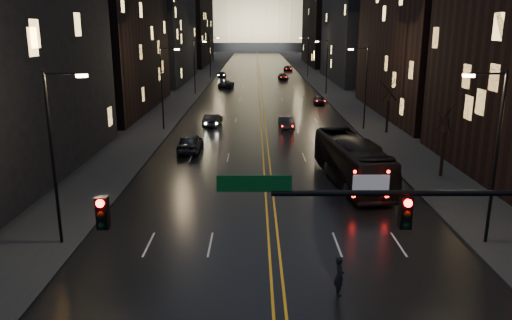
{
  "coord_description": "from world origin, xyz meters",
  "views": [
    {
      "loc": [
        -0.98,
        -13.9,
        10.91
      ],
      "look_at": [
        -0.91,
        13.81,
        3.54
      ],
      "focal_mm": 35.0,
      "sensor_mm": 36.0,
      "label": 1
    }
  ],
  "objects_px": {
    "bus": "(352,161)",
    "oncoming_car_b": "(213,120)",
    "oncoming_car_a": "(190,142)",
    "pedestrian_a": "(339,276)",
    "receding_car_a": "(286,123)",
    "traffic_signal": "(484,228)"
  },
  "relations": [
    {
      "from": "bus",
      "to": "pedestrian_a",
      "type": "height_order",
      "value": "bus"
    },
    {
      "from": "traffic_signal",
      "to": "bus",
      "type": "xyz_separation_m",
      "value": [
        0.09,
        20.63,
        -3.48
      ]
    },
    {
      "from": "oncoming_car_b",
      "to": "receding_car_a",
      "type": "height_order",
      "value": "oncoming_car_b"
    },
    {
      "from": "oncoming_car_b",
      "to": "pedestrian_a",
      "type": "bearing_deg",
      "value": 109.79
    },
    {
      "from": "oncoming_car_b",
      "to": "receding_car_a",
      "type": "xyz_separation_m",
      "value": [
        8.3,
        -1.8,
        -0.05
      ]
    },
    {
      "from": "bus",
      "to": "pedestrian_a",
      "type": "relative_size",
      "value": 6.74
    },
    {
      "from": "oncoming_car_b",
      "to": "oncoming_car_a",
      "type": "bearing_deg",
      "value": 92.23
    },
    {
      "from": "bus",
      "to": "oncoming_car_a",
      "type": "bearing_deg",
      "value": 136.79
    },
    {
      "from": "oncoming_car_b",
      "to": "pedestrian_a",
      "type": "distance_m",
      "value": 38.21
    },
    {
      "from": "oncoming_car_b",
      "to": "receding_car_a",
      "type": "distance_m",
      "value": 8.49
    },
    {
      "from": "bus",
      "to": "pedestrian_a",
      "type": "distance_m",
      "value": 16.02
    },
    {
      "from": "bus",
      "to": "oncoming_car_a",
      "type": "distance_m",
      "value": 16.04
    },
    {
      "from": "bus",
      "to": "oncoming_car_b",
      "type": "bearing_deg",
      "value": 112.07
    },
    {
      "from": "oncoming_car_a",
      "to": "pedestrian_a",
      "type": "xyz_separation_m",
      "value": [
        9.4,
        -25.2,
        0.02
      ]
    },
    {
      "from": "receding_car_a",
      "to": "pedestrian_a",
      "type": "height_order",
      "value": "pedestrian_a"
    },
    {
      "from": "oncoming_car_b",
      "to": "pedestrian_a",
      "type": "relative_size",
      "value": 2.52
    },
    {
      "from": "bus",
      "to": "oncoming_car_b",
      "type": "distance_m",
      "value": 24.68
    },
    {
      "from": "traffic_signal",
      "to": "oncoming_car_a",
      "type": "bearing_deg",
      "value": 112.88
    },
    {
      "from": "pedestrian_a",
      "to": "oncoming_car_b",
      "type": "bearing_deg",
      "value": 7.8
    },
    {
      "from": "traffic_signal",
      "to": "pedestrian_a",
      "type": "relative_size",
      "value": 9.98
    },
    {
      "from": "receding_car_a",
      "to": "pedestrian_a",
      "type": "relative_size",
      "value": 2.36
    },
    {
      "from": "receding_car_a",
      "to": "oncoming_car_b",
      "type": "bearing_deg",
      "value": 164.81
    }
  ]
}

